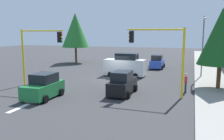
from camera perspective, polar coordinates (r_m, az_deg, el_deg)
ground_plane at (r=27.16m, az=0.73°, el=-2.11°), size 120.00×120.00×0.00m
sidewalk_kerb at (r=30.88m, az=22.65°, el=-1.33°), size 80.00×4.00×0.15m
lane_arrow_near at (r=18.55m, az=-19.65°, el=-7.80°), size 2.40×1.10×1.10m
traffic_signal_near_right at (r=23.86m, az=-16.99°, el=5.40°), size 0.36×4.59×5.47m
traffic_signal_near_left at (r=19.58m, az=11.25°, el=5.09°), size 0.36×4.59×5.54m
street_lamp_curbside at (r=29.02m, az=20.76°, el=6.67°), size 2.15×0.28×7.00m
tree_opposite_side at (r=42.02m, az=-8.66°, el=9.29°), size 4.63×4.63×8.48m
tree_roadside_near at (r=23.49m, az=24.47°, el=7.20°), size 4.01×4.01×7.33m
delivery_van_white at (r=28.67m, az=3.12°, el=1.05°), size 2.22×4.80×2.77m
car_black at (r=20.37m, az=2.50°, el=-3.23°), size 4.04×1.94×1.98m
car_blue at (r=35.76m, az=10.64°, el=1.83°), size 3.85×1.98×1.98m
car_green at (r=19.86m, az=-15.91°, el=-3.88°), size 3.66×2.10×1.98m
pedestrian_crossing at (r=21.75m, az=17.07°, el=-2.81°), size 0.40×0.24×1.70m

